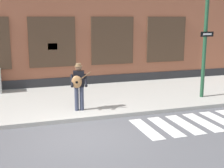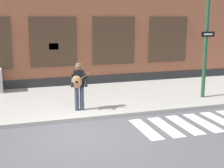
% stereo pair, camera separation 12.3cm
% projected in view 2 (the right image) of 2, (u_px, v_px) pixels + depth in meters
% --- Properties ---
extents(ground_plane, '(160.00, 160.00, 0.00)m').
position_uv_depth(ground_plane, '(83.00, 136.00, 9.13)').
color(ground_plane, '#56565B').
extents(sidewalk, '(28.00, 5.11, 0.14)m').
position_uv_depth(sidewalk, '(63.00, 101.00, 12.66)').
color(sidewalk, '#ADAAA3').
rests_on(sidewalk, ground).
extents(building_backdrop, '(28.00, 4.06, 8.44)m').
position_uv_depth(building_backdrop, '(47.00, 1.00, 16.04)').
color(building_backdrop, '#99563D').
rests_on(building_backdrop, ground).
extents(crosswalk, '(5.20, 1.90, 0.01)m').
position_uv_depth(crosswalk, '(212.00, 122.00, 10.35)').
color(crosswalk, silver).
rests_on(crosswalk, ground).
extents(busker, '(0.72, 0.60, 1.69)m').
position_uv_depth(busker, '(79.00, 84.00, 10.94)').
color(busker, '#33384C').
rests_on(busker, sidewalk).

